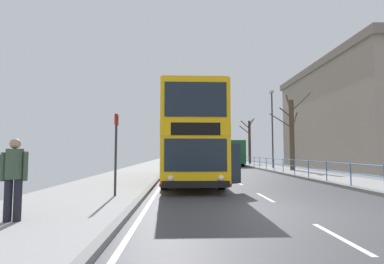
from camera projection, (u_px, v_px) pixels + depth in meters
name	position (u px, v px, depth m)	size (l,w,h in m)	color
ground	(266.00, 212.00, 7.50)	(15.80, 140.00, 0.20)	#404045
double_decker_bus_main	(190.00, 139.00, 15.74)	(3.33, 11.05, 4.44)	#F4B20F
background_bus_far_lane	(228.00, 152.00, 36.52)	(2.87, 10.29, 2.95)	#19512D
pedestrian_railing_far_kerb	(288.00, 164.00, 19.87)	(0.05, 27.38, 1.00)	#386BA8
pedestrian_companion	(15.00, 172.00, 6.10)	(0.55, 0.55, 1.74)	black
bus_stop_sign_near	(116.00, 145.00, 9.67)	(0.08, 0.44, 2.75)	#2D2D33
street_lamp_far_side	(272.00, 123.00, 27.06)	(0.28, 0.60, 7.31)	#38383D
bare_tree_far_00	(249.00, 141.00, 37.75)	(2.10, 1.02, 6.00)	#423328
bare_tree_far_01	(292.00, 132.00, 23.83)	(3.42, 2.73, 6.52)	#4C3D2D
background_building_00	(363.00, 116.00, 28.00)	(9.90, 18.27, 10.26)	gray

